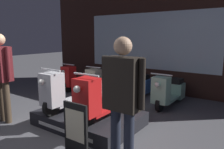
# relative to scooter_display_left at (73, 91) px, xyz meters

# --- Properties ---
(ground_plane) EXTENTS (30.00, 30.00, 0.00)m
(ground_plane) POSITION_rel_scooter_display_left_xyz_m (0.11, -0.95, -0.61)
(ground_plane) COLOR #4C4C51
(shop_wall_back) EXTENTS (7.75, 0.09, 3.20)m
(shop_wall_back) POSITION_rel_scooter_display_left_xyz_m (0.11, 3.16, 0.99)
(shop_wall_back) COLOR #331E19
(shop_wall_back) RESTS_ON ground_plane
(display_platform) EXTENTS (1.89, 1.35, 0.26)m
(display_platform) POSITION_rel_scooter_display_left_xyz_m (0.43, 0.01, -0.48)
(display_platform) COLOR black
(display_platform) RESTS_ON ground_plane
(scooter_display_left) EXTENTS (0.51, 1.53, 0.87)m
(scooter_display_left) POSITION_rel_scooter_display_left_xyz_m (0.00, 0.00, 0.00)
(scooter_display_left) COLOR black
(scooter_display_left) RESTS_ON display_platform
(scooter_display_right) EXTENTS (0.51, 1.53, 0.87)m
(scooter_display_right) POSITION_rel_scooter_display_left_xyz_m (0.85, 0.00, 0.00)
(scooter_display_right) COLOR black
(scooter_display_right) RESTS_ON display_platform
(scooter_backrow_0) EXTENTS (0.51, 1.53, 0.87)m
(scooter_backrow_0) POSITION_rel_scooter_display_left_xyz_m (-1.74, 2.06, -0.26)
(scooter_backrow_0) COLOR black
(scooter_backrow_0) RESTS_ON ground_plane
(scooter_backrow_1) EXTENTS (0.51, 1.53, 0.87)m
(scooter_backrow_1) POSITION_rel_scooter_display_left_xyz_m (-0.75, 2.06, -0.26)
(scooter_backrow_1) COLOR black
(scooter_backrow_1) RESTS_ON ground_plane
(scooter_backrow_2) EXTENTS (0.51, 1.53, 0.87)m
(scooter_backrow_2) POSITION_rel_scooter_display_left_xyz_m (0.25, 2.06, -0.26)
(scooter_backrow_2) COLOR black
(scooter_backrow_2) RESTS_ON ground_plane
(scooter_backrow_3) EXTENTS (0.51, 1.53, 0.87)m
(scooter_backrow_3) POSITION_rel_scooter_display_left_xyz_m (1.24, 2.06, -0.26)
(scooter_backrow_3) COLOR black
(scooter_backrow_3) RESTS_ON ground_plane
(person_left_browsing) EXTENTS (0.59, 0.24, 1.76)m
(person_left_browsing) POSITION_rel_scooter_display_left_xyz_m (-1.05, -0.85, 0.43)
(person_left_browsing) COLOR #473828
(person_left_browsing) RESTS_ON ground_plane
(person_right_browsing) EXTENTS (0.60, 0.25, 1.70)m
(person_right_browsing) POSITION_rel_scooter_display_left_xyz_m (1.74, -0.85, 0.40)
(person_right_browsing) COLOR #232838
(person_right_browsing) RESTS_ON ground_plane
(price_sign_board) EXTENTS (0.44, 0.04, 0.78)m
(price_sign_board) POSITION_rel_scooter_display_left_xyz_m (0.99, -0.92, -0.22)
(price_sign_board) COLOR black
(price_sign_board) RESTS_ON ground_plane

